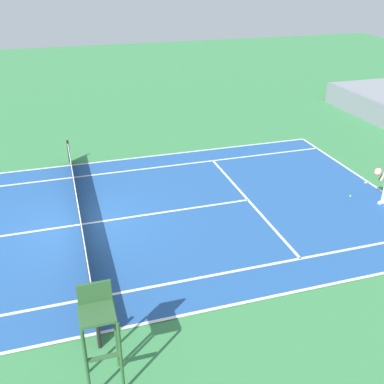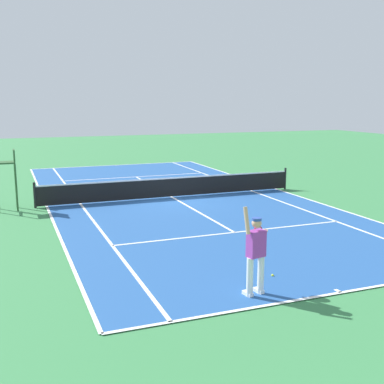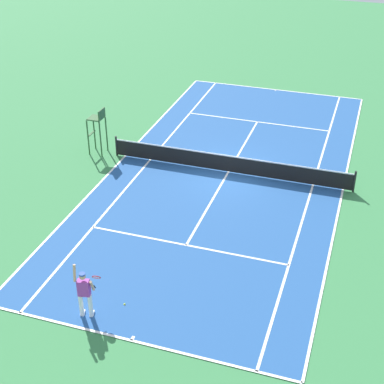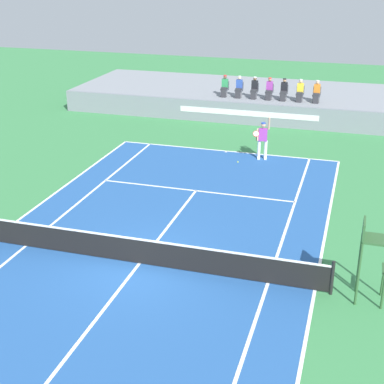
% 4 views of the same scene
% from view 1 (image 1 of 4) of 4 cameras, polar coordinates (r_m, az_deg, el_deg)
% --- Properties ---
extents(ground_plane, '(80.00, 80.00, 0.00)m').
position_cam_1_polar(ground_plane, '(16.44, -13.91, -4.07)').
color(ground_plane, '#387F47').
extents(court, '(11.08, 23.88, 0.03)m').
position_cam_1_polar(court, '(16.43, -13.91, -4.04)').
color(court, '#235193').
rests_on(court, ground).
extents(net, '(11.98, 0.10, 1.07)m').
position_cam_1_polar(net, '(16.18, -14.11, -2.48)').
color(net, black).
rests_on(net, ground).
extents(tennis_ball, '(0.07, 0.07, 0.07)m').
position_cam_1_polar(tennis_ball, '(18.90, 19.34, -0.49)').
color(tennis_ball, '#D1E533').
rests_on(tennis_ball, ground).
extents(umpire_chair, '(0.77, 0.77, 2.44)m').
position_cam_1_polar(umpire_chair, '(9.90, -11.68, -16.16)').
color(umpire_chair, '#2D562D').
rests_on(umpire_chair, ground).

